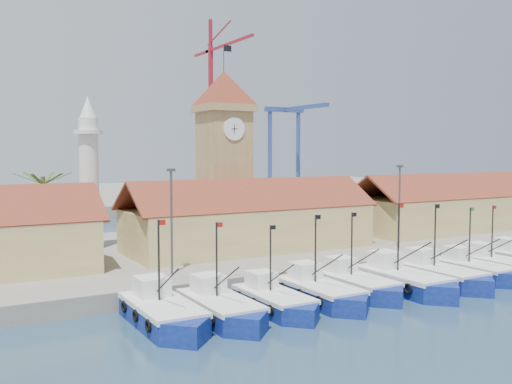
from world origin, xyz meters
TOP-DOWN VIEW (x-y plane):
  - ground at (0.00, 0.00)m, footprint 400.00×400.00m
  - quay at (0.00, 24.00)m, footprint 140.00×32.00m
  - terminal at (0.00, 110.00)m, footprint 240.00×80.00m
  - boat_0 at (-16.12, 2.95)m, footprint 3.70×10.14m
  - boat_1 at (-12.03, 2.31)m, footprint 3.52×9.65m
  - boat_2 at (-7.58, 2.26)m, footprint 3.28×8.98m
  - boat_3 at (-3.23, 2.48)m, footprint 3.54×9.70m
  - boat_4 at (1.03, 3.20)m, footprint 3.49×9.55m
  - boat_5 at (5.25, 2.01)m, footprint 3.83×10.50m
  - boat_6 at (9.77, 2.11)m, footprint 3.69×10.10m
  - boat_7 at (14.53, 2.30)m, footprint 3.41×9.35m
  - boat_8 at (18.48, 2.86)m, footprint 3.39×9.30m
  - hall_center at (0.00, 20.00)m, footprint 27.04×10.13m
  - hall_right at (32.00, 20.00)m, footprint 31.20×10.13m
  - clock_tower at (0.00, 26.00)m, footprint 5.80×5.80m
  - minaret at (-15.00, 28.00)m, footprint 3.00×3.00m
  - palm_tree at (-20.00, 26.00)m, footprint 5.60×5.03m
  - lamp_posts at (0.50, 12.00)m, footprint 80.70×0.25m
  - crane_red_right at (35.65, 103.66)m, footprint 1.00×32.73m
  - gantry at (62.00, 106.65)m, footprint 13.00×22.00m

SIDE VIEW (x-z plane):
  - ground at x=0.00m, z-range 0.00..0.00m
  - boat_2 at x=-7.58m, z-range -2.69..4.10m
  - boat_8 at x=18.48m, z-range -2.79..4.25m
  - boat_7 at x=14.53m, z-range -2.81..4.27m
  - boat_4 at x=1.03m, z-range -2.87..4.36m
  - quay at x=0.00m, z-range 0.00..1.50m
  - boat_1 at x=-12.03m, z-range -2.90..4.41m
  - boat_3 at x=-3.23m, z-range -2.91..4.43m
  - boat_6 at x=9.77m, z-range -3.03..4.61m
  - boat_0 at x=-16.12m, z-range -3.04..4.63m
  - boat_5 at x=5.25m, z-range -3.15..4.79m
  - terminal at x=0.00m, z-range 0.00..2.00m
  - hall_center at x=0.00m, z-range 0.18..7.79m
  - hall_right at x=32.00m, z-range 0.18..7.79m
  - palm_tree at x=-20.00m, z-range 2.05..10.44m
  - lamp_posts at x=0.50m, z-range 1.96..10.99m
  - minaret at x=-15.00m, z-range 1.58..17.88m
  - clock_tower at x=0.00m, z-range 0.61..23.31m
  - gantry at x=62.00m, z-range 8.44..31.64m
  - crane_red_right at x=35.65m, z-range 4.46..49.24m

